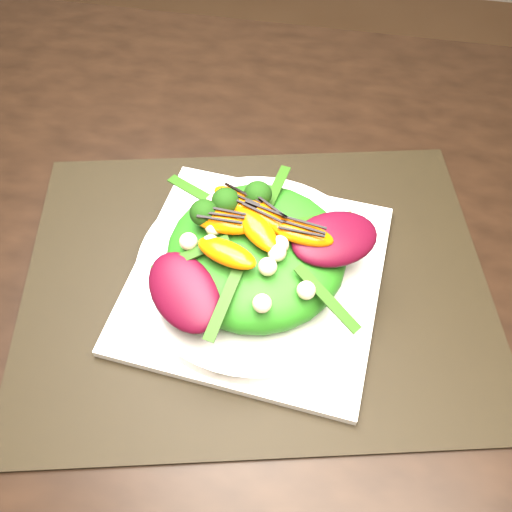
% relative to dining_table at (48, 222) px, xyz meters
% --- Properties ---
extents(floor, '(4.00, 4.00, 0.01)m').
position_rel_dining_table_xyz_m(floor, '(0.00, 0.00, -0.73)').
color(floor, brown).
rests_on(floor, ground).
extents(dining_table, '(1.60, 0.90, 0.75)m').
position_rel_dining_table_xyz_m(dining_table, '(0.00, 0.00, 0.00)').
color(dining_table, black).
rests_on(dining_table, floor).
extents(placemat, '(0.58, 0.49, 0.00)m').
position_rel_dining_table_xyz_m(placemat, '(0.27, -0.05, 0.02)').
color(placemat, black).
rests_on(placemat, dining_table).
extents(plate_base, '(0.28, 0.28, 0.01)m').
position_rel_dining_table_xyz_m(plate_base, '(0.27, -0.05, 0.03)').
color(plate_base, white).
rests_on(plate_base, placemat).
extents(salad_bowl, '(0.31, 0.31, 0.02)m').
position_rel_dining_table_xyz_m(salad_bowl, '(0.27, -0.05, 0.04)').
color(salad_bowl, silver).
rests_on(salad_bowl, plate_base).
extents(lettuce_mound, '(0.23, 0.23, 0.06)m').
position_rel_dining_table_xyz_m(lettuce_mound, '(0.27, -0.05, 0.07)').
color(lettuce_mound, '#2A7716').
rests_on(lettuce_mound, salad_bowl).
extents(radicchio_leaf, '(0.11, 0.10, 0.02)m').
position_rel_dining_table_xyz_m(radicchio_leaf, '(0.35, -0.04, 0.10)').
color(radicchio_leaf, '#3E0614').
rests_on(radicchio_leaf, lettuce_mound).
extents(orange_segment, '(0.07, 0.04, 0.02)m').
position_rel_dining_table_xyz_m(orange_segment, '(0.27, -0.04, 0.11)').
color(orange_segment, '#F75B04').
rests_on(orange_segment, lettuce_mound).
extents(broccoli_floret, '(0.05, 0.05, 0.04)m').
position_rel_dining_table_xyz_m(broccoli_floret, '(0.21, -0.02, 0.11)').
color(broccoli_floret, black).
rests_on(broccoli_floret, lettuce_mound).
extents(macadamia_nut, '(0.02, 0.02, 0.02)m').
position_rel_dining_table_xyz_m(macadamia_nut, '(0.30, -0.10, 0.11)').
color(macadamia_nut, beige).
rests_on(macadamia_nut, lettuce_mound).
extents(balsamic_drizzle, '(0.04, 0.01, 0.00)m').
position_rel_dining_table_xyz_m(balsamic_drizzle, '(0.27, -0.04, 0.12)').
color(balsamic_drizzle, black).
rests_on(balsamic_drizzle, orange_segment).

